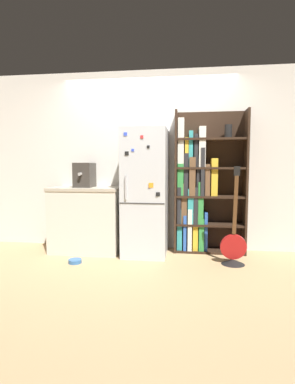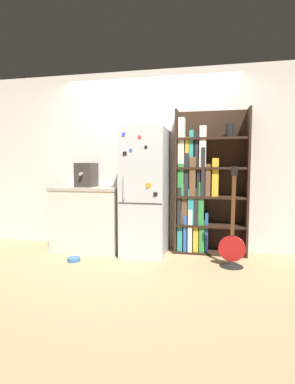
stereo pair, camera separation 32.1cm
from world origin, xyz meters
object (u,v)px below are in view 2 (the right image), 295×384
at_px(espresso_machine, 86,175).
at_px(guitar, 232,252).
at_px(pet_bowl, 74,259).
at_px(bookshelf, 201,188).
at_px(refrigerator, 145,192).

relative_size(espresso_machine, guitar, 0.31).
bearing_deg(pet_bowl, bookshelf, 25.54).
distance_m(refrigerator, pet_bowl, 1.29).
distance_m(refrigerator, bookshelf, 0.78).
distance_m(espresso_machine, guitar, 2.25).
bearing_deg(guitar, refrigerator, 164.01).
xyz_separation_m(guitar, pet_bowl, (-1.97, -0.21, -0.15)).
bearing_deg(guitar, espresso_machine, 169.82).
distance_m(espresso_machine, pet_bowl, 1.21).
relative_size(bookshelf, guitar, 1.63).
distance_m(refrigerator, espresso_machine, 0.91).
height_order(bookshelf, espresso_machine, bookshelf).
height_order(bookshelf, pet_bowl, bookshelf).
xyz_separation_m(refrigerator, guitar, (1.14, -0.33, -0.68)).
relative_size(bookshelf, pet_bowl, 11.82).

